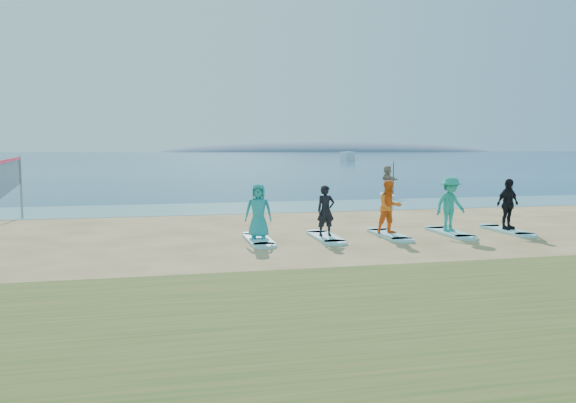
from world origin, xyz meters
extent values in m
plane|color=tan|center=(0.00, 0.00, 0.00)|extent=(600.00, 600.00, 0.00)
plane|color=teal|center=(0.00, 10.50, 0.01)|extent=(600.00, 600.00, 0.00)
plane|color=navy|center=(0.00, 160.00, 0.01)|extent=(600.00, 600.00, 0.00)
ellipsoid|color=slate|center=(95.00, 300.00, 0.00)|extent=(220.00, 56.00, 18.00)
cylinder|color=gray|center=(-10.57, 8.67, 1.25)|extent=(0.09, 0.09, 2.50)
cube|color=black|center=(-9.90, 4.22, 1.90)|extent=(1.35, 8.91, 1.00)
cube|color=red|center=(-9.90, 4.22, 2.42)|extent=(1.38, 8.91, 0.10)
cube|color=silver|center=(7.60, 14.44, 0.06)|extent=(1.67, 3.06, 0.12)
imported|color=tan|center=(7.60, 14.44, 0.96)|extent=(0.66, 1.60, 1.68)
cube|color=silver|center=(34.77, 101.15, 0.00)|extent=(2.48, 6.00, 1.74)
cube|color=#9AE6EF|center=(-2.21, 1.06, 0.04)|extent=(0.70, 2.20, 0.09)
imported|color=teal|center=(-2.21, 1.06, 0.92)|extent=(0.92, 0.71, 1.67)
cube|color=#9AE6EF|center=(-0.09, 1.06, 0.04)|extent=(0.70, 2.20, 0.09)
imported|color=black|center=(-0.09, 1.06, 0.88)|extent=(0.60, 0.42, 1.58)
cube|color=#9AE6EF|center=(2.04, 1.06, 0.04)|extent=(0.70, 2.20, 0.09)
imported|color=orange|center=(2.04, 1.06, 0.95)|extent=(0.88, 0.71, 1.71)
cube|color=#9AE6EF|center=(4.17, 1.06, 0.04)|extent=(0.70, 2.20, 0.09)
imported|color=teal|center=(4.17, 1.06, 0.99)|extent=(1.29, 0.93, 1.79)
cube|color=#9AE6EF|center=(6.30, 1.06, 0.04)|extent=(0.70, 2.20, 0.09)
imported|color=black|center=(6.30, 1.06, 0.94)|extent=(1.08, 0.71, 1.71)
camera|label=1|loc=(-5.07, -15.59, 2.86)|focal=35.00mm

